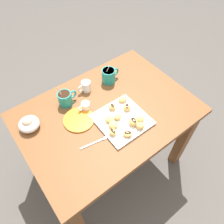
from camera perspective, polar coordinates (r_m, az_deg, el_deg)
The scene contains 26 objects.
ground_plane at distance 1.94m, azimuth -0.87°, elevation -13.05°, with size 8.00×8.00×0.00m, color #514C47.
dining_table at distance 1.43m, azimuth -1.14°, elevation -3.09°, with size 1.07×0.76×0.71m.
pastry_plate_square at distance 1.28m, azimuth 2.64°, elevation -2.07°, with size 0.28×0.28×0.02m, color white.
coffee_mug_teal_left at distance 1.36m, azimuth -12.22°, elevation 3.60°, with size 0.12×0.09×0.14m.
coffee_mug_teal_right at distance 1.48m, azimuth -0.85°, elevation 9.68°, with size 0.13×0.09×0.15m.
cream_pitcher_white at distance 1.43m, azimuth -6.90°, elevation 6.85°, with size 0.10×0.06×0.07m.
ice_cream_bowl at distance 1.32m, azimuth -21.12°, elevation -2.86°, with size 0.12×0.12×0.09m.
chocolate_sauce_pitcher at distance 1.33m, azimuth -7.01°, elevation 1.64°, with size 0.09×0.05×0.06m.
saucer_orange_left at distance 1.30m, azimuth -8.75°, elevation -2.02°, with size 0.18×0.18×0.01m, color orange.
loose_spoon_near_saucer at distance 1.21m, azimuth -3.92°, elevation -7.77°, with size 0.16×0.04×0.01m.
beignet_0 at distance 1.26m, azimuth 7.44°, elevation -1.82°, with size 0.05×0.05×0.04m, color #E5B260.
beignet_1 at distance 1.24m, azimuth 5.68°, elevation -2.61°, with size 0.05×0.05×0.04m, color #E5B260.
chocolate_drizzle_1 at distance 1.23m, azimuth 5.76°, elevation -2.03°, with size 0.04×0.02×0.01m, color black.
beignet_2 at distance 1.27m, azimuth 1.51°, elevation -1.20°, with size 0.04×0.05×0.03m, color #E5B260.
beignet_3 at distance 1.20m, azimuth 4.15°, elevation -5.80°, with size 0.05×0.04×0.03m, color #E5B260.
chocolate_drizzle_3 at distance 1.19m, azimuth 4.20°, elevation -5.38°, with size 0.04×0.02×0.01m, color black.
beignet_4 at distance 1.23m, azimuth 7.47°, elevation -3.64°, with size 0.05×0.05×0.04m, color #E5B260.
beignet_5 at distance 1.31m, azimuth 3.98°, elevation 1.14°, with size 0.04×0.05×0.04m, color #E5B260.
chocolate_drizzle_5 at distance 1.29m, azimuth 4.03°, elevation 1.71°, with size 0.03×0.02×0.01m, color black.
beignet_6 at distance 1.25m, azimuth -0.68°, elevation -1.90°, with size 0.05×0.05×0.03m, color #E5B260.
beignet_7 at distance 1.31m, azimuth 0.12°, elevation 1.28°, with size 0.04×0.04×0.04m, color #E5B260.
chocolate_drizzle_7 at distance 1.29m, azimuth 0.12°, elevation 1.82°, with size 0.03×0.01×0.01m, color black.
beignet_8 at distance 1.35m, azimuth 2.90°, elevation 3.28°, with size 0.04×0.05×0.03m, color #E5B260.
beignet_9 at distance 1.20m, azimuth 0.20°, elevation -5.35°, with size 0.05×0.04×0.03m, color #E5B260.
chocolate_drizzle_9 at distance 1.19m, azimuth 0.21°, elevation -4.90°, with size 0.03×0.01×0.01m, color black.
beignet_10 at distance 1.23m, azimuth 0.34°, elevation -3.38°, with size 0.05×0.05×0.03m, color #E5B260.
Camera 1 is at (-0.48, -0.67, 1.76)m, focal length 34.63 mm.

